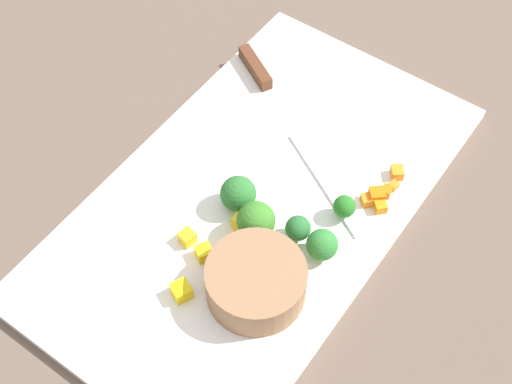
% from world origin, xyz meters
% --- Properties ---
extents(ground_plane, '(4.00, 4.00, 0.00)m').
position_xyz_m(ground_plane, '(0.00, 0.00, 0.00)').
color(ground_plane, brown).
extents(cutting_board, '(0.53, 0.30, 0.01)m').
position_xyz_m(cutting_board, '(0.00, 0.00, 0.01)').
color(cutting_board, white).
rests_on(cutting_board, ground_plane).
extents(prep_bowl, '(0.10, 0.10, 0.04)m').
position_xyz_m(prep_bowl, '(0.09, 0.07, 0.03)').
color(prep_bowl, '#8D6645').
rests_on(prep_bowl, cutting_board).
extents(chef_knife, '(0.16, 0.27, 0.02)m').
position_xyz_m(chef_knife, '(-0.12, -0.05, 0.02)').
color(chef_knife, silver).
rests_on(chef_knife, cutting_board).
extents(carrot_dice_0, '(0.02, 0.02, 0.02)m').
position_xyz_m(carrot_dice_0, '(-0.07, 0.11, 0.02)').
color(carrot_dice_0, orange).
rests_on(carrot_dice_0, cutting_board).
extents(carrot_dice_1, '(0.02, 0.02, 0.01)m').
position_xyz_m(carrot_dice_1, '(-0.06, 0.12, 0.02)').
color(carrot_dice_1, orange).
rests_on(carrot_dice_1, cutting_board).
extents(carrot_dice_2, '(0.01, 0.01, 0.01)m').
position_xyz_m(carrot_dice_2, '(-0.09, 0.11, 0.02)').
color(carrot_dice_2, orange).
rests_on(carrot_dice_2, cutting_board).
extents(carrot_dice_3, '(0.02, 0.02, 0.01)m').
position_xyz_m(carrot_dice_3, '(-0.06, 0.10, 0.02)').
color(carrot_dice_3, orange).
rests_on(carrot_dice_3, cutting_board).
extents(carrot_dice_4, '(0.02, 0.02, 0.01)m').
position_xyz_m(carrot_dice_4, '(-0.12, 0.11, 0.02)').
color(carrot_dice_4, orange).
rests_on(carrot_dice_4, cutting_board).
extents(carrot_dice_5, '(0.01, 0.01, 0.01)m').
position_xyz_m(carrot_dice_5, '(-0.10, 0.12, 0.02)').
color(carrot_dice_5, orange).
rests_on(carrot_dice_5, cutting_board).
extents(pepper_dice_0, '(0.02, 0.02, 0.02)m').
position_xyz_m(pepper_dice_0, '(0.14, 0.01, 0.02)').
color(pepper_dice_0, yellow).
rests_on(pepper_dice_0, cutting_board).
extents(pepper_dice_1, '(0.02, 0.02, 0.01)m').
position_xyz_m(pepper_dice_1, '(0.09, -0.00, 0.02)').
color(pepper_dice_1, yellow).
rests_on(pepper_dice_1, cutting_board).
extents(pepper_dice_2, '(0.02, 0.02, 0.02)m').
position_xyz_m(pepper_dice_2, '(0.04, 0.01, 0.02)').
color(pepper_dice_2, yellow).
rests_on(pepper_dice_2, cutting_board).
extents(pepper_dice_3, '(0.02, 0.02, 0.01)m').
position_xyz_m(pepper_dice_3, '(0.09, -0.03, 0.02)').
color(pepper_dice_3, yellow).
rests_on(pepper_dice_3, cutting_board).
extents(broccoli_floret_0, '(0.02, 0.02, 0.03)m').
position_xyz_m(broccoli_floret_0, '(-0.03, 0.09, 0.03)').
color(broccoli_floret_0, '#81BF5B').
rests_on(broccoli_floret_0, cutting_board).
extents(broccoli_floret_1, '(0.03, 0.03, 0.03)m').
position_xyz_m(broccoli_floret_1, '(0.02, 0.07, 0.03)').
color(broccoli_floret_1, '#82AD68').
rests_on(broccoli_floret_1, cutting_board).
extents(broccoli_floret_2, '(0.03, 0.03, 0.04)m').
position_xyz_m(broccoli_floret_2, '(0.02, 0.10, 0.03)').
color(broccoli_floret_2, '#88B260').
rests_on(broccoli_floret_2, cutting_board).
extents(broccoli_floret_3, '(0.04, 0.04, 0.04)m').
position_xyz_m(broccoli_floret_3, '(0.02, -0.01, 0.03)').
color(broccoli_floret_3, '#8EAB63').
rests_on(broccoli_floret_3, cutting_board).
extents(broccoli_floret_4, '(0.04, 0.04, 0.05)m').
position_xyz_m(broccoli_floret_4, '(0.04, 0.03, 0.04)').
color(broccoli_floret_4, '#8CBB54').
rests_on(broccoli_floret_4, cutting_board).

